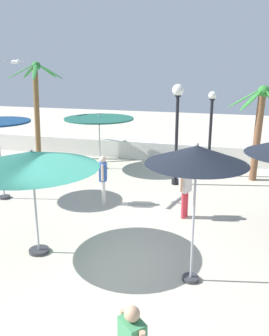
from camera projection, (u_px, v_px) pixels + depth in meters
name	position (u px, v px, depth m)	size (l,w,h in m)	color
ground_plane	(95.00, 264.00, 8.43)	(56.00, 56.00, 0.00)	beige
boundary_wall	(171.00, 153.00, 17.18)	(25.20, 0.30, 0.88)	silver
patio_umbrella_1	(197.00, 156.00, 7.02)	(2.05, 2.05, 3.03)	#333338
patio_umbrella_2	(32.00, 160.00, 8.30)	(3.14, 3.14, 2.62)	#333338
patio_umbrella_4	(99.00, 121.00, 15.56)	(3.00, 3.00, 2.39)	#333338
palm_tree_0	(260.00, 120.00, 13.87)	(2.65, 2.43, 3.74)	brown
palm_tree_1	(37.00, 98.00, 17.16)	(2.58, 2.64, 4.63)	brown
lamp_post_0	(177.00, 118.00, 13.33)	(0.42, 0.42, 3.81)	black
lamp_post_1	(210.00, 129.00, 14.55)	(0.32, 0.32, 3.47)	black
guest_1	(185.00, 187.00, 10.71)	(0.37, 0.52, 1.64)	#D8333F
guest_3	(103.00, 175.00, 11.80)	(0.33, 0.54, 1.64)	silver
seagull_0	(15.00, 62.00, 11.21)	(0.46, 1.35, 0.14)	white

